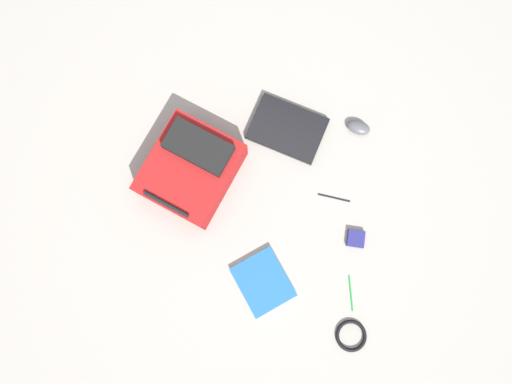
# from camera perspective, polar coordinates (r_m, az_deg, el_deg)

# --- Properties ---
(ground_plane) EXTENTS (3.74, 3.74, 0.00)m
(ground_plane) POSITION_cam_1_polar(r_m,az_deg,el_deg) (1.83, 1.50, -0.31)
(ground_plane) COLOR gray
(backpack) EXTENTS (0.43, 0.39, 0.18)m
(backpack) POSITION_cam_1_polar(r_m,az_deg,el_deg) (1.79, -8.70, 3.15)
(backpack) COLOR maroon
(backpack) RESTS_ON ground_plane
(laptop) EXTENTS (0.24, 0.33, 0.03)m
(laptop) POSITION_cam_1_polar(r_m,az_deg,el_deg) (1.89, 4.26, 8.55)
(laptop) COLOR black
(laptop) RESTS_ON ground_plane
(book_comic) EXTENTS (0.30, 0.30, 0.02)m
(book_comic) POSITION_cam_1_polar(r_m,az_deg,el_deg) (1.80, 0.97, -12.07)
(book_comic) COLOR silver
(book_comic) RESTS_ON ground_plane
(computer_mouse) EXTENTS (0.06, 0.10, 0.04)m
(computer_mouse) POSITION_cam_1_polar(r_m,az_deg,el_deg) (1.93, 13.68, 8.49)
(computer_mouse) COLOR #4C4C51
(computer_mouse) RESTS_ON ground_plane
(cable_coil) EXTENTS (0.13, 0.13, 0.01)m
(cable_coil) POSITION_cam_1_polar(r_m,az_deg,el_deg) (1.86, 12.73, -18.43)
(cable_coil) COLOR black
(cable_coil) RESTS_ON ground_plane
(pen_black) EXTENTS (0.02, 0.14, 0.01)m
(pen_black) POSITION_cam_1_polar(r_m,az_deg,el_deg) (1.85, 10.53, -0.75)
(pen_black) COLOR black
(pen_black) RESTS_ON ground_plane
(pen_blue) EXTENTS (0.14, 0.06, 0.01)m
(pen_blue) POSITION_cam_1_polar(r_m,az_deg,el_deg) (1.85, 12.70, -13.20)
(pen_blue) COLOR #198C33
(pen_blue) RESTS_ON ground_plane
(earbud_pouch) EXTENTS (0.08, 0.08, 0.02)m
(earbud_pouch) POSITION_cam_1_polar(r_m,az_deg,el_deg) (1.84, 13.34, -6.15)
(earbud_pouch) COLOR navy
(earbud_pouch) RESTS_ON ground_plane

